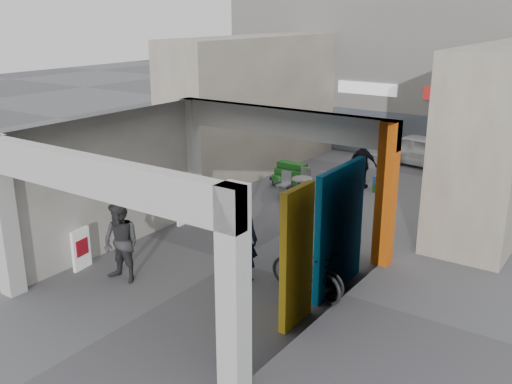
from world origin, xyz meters
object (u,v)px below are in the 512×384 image
Objects in this scene: man_with_dog at (242,240)px; man_back_turned at (121,243)px; produce_stand at (290,178)px; border_collie at (227,264)px; cafe_set at (303,188)px; white_van at (426,151)px; bicycle_rear at (307,270)px; bicycle_front at (309,271)px; man_crates at (363,164)px; man_elderly at (345,227)px.

man_back_turned is at bearing 10.50° from man_with_dog.
produce_stand is 1.84× the size of border_collie.
cafe_set is 6.25m from border_collie.
man_back_turned reaches higher than border_collie.
produce_stand is at bearing 160.94° from white_van.
produce_stand is 7.88m from bicycle_rear.
bicycle_front is at bearing -64.99° from produce_stand.
border_collie is 2.01m from bicycle_rear.
man_with_dog is 8.15m from man_crates.
man_crates is (-0.75, 8.12, -0.14)m from man_with_dog.
produce_stand is at bearing 36.15° from bicycle_rear.
man_crates is (2.14, 1.31, 0.51)m from produce_stand.
bicycle_front is at bearing 104.42° from man_crates.
cafe_set is at bearing 171.45° from white_van.
produce_stand is 0.69× the size of bicycle_rear.
cafe_set is 2.09× the size of border_collie.
bicycle_rear is at bearing 165.86° from man_with_dog.
cafe_set is at bearing 32.85° from bicycle_rear.
man_back_turned is (0.68, -8.37, 0.60)m from produce_stand.
bicycle_front is at bearing -100.31° from man_elderly.
border_collie is 12.17m from white_van.
cafe_set is at bearing 57.29° from man_crates.
man_with_dog is at bearing -76.47° from produce_stand.
man_back_turned is at bearing -94.76° from produce_stand.
border_collie is 0.35× the size of bicycle_front.
man_with_dog reaches higher than white_van.
bicycle_front is at bearing -16.00° from border_collie.
bicycle_rear is (4.41, -6.53, 0.22)m from produce_stand.
man_back_turned is 13.94m from white_van.
man_crates is 0.86× the size of bicycle_front.
man_elderly is 6.22m from man_crates.
border_collie is at bearing 90.07° from man_crates.
border_collie is (2.44, -6.78, -0.06)m from produce_stand.
cafe_set is 6.78m from bicycle_rear.
man_crates is (-2.17, 5.83, -0.04)m from man_elderly.
bicycle_front is (2.30, -7.77, -0.33)m from man_crates.
man_elderly reaches higher than bicycle_front.
produce_stand reaches higher than border_collie.
white_van is (2.29, 13.75, -0.32)m from man_back_turned.
produce_stand is 0.64× the size of man_with_dog.
bicycle_front reaches higher than cafe_set.
man_crates is 4.17m from white_van.
man_with_dog is at bearing 102.69° from bicycle_rear.
bicycle_rear is (1.98, 0.25, 0.28)m from border_collie.
man_back_turned is 1.05× the size of man_elderly.
man_with_dog is (1.94, -6.11, 0.67)m from cafe_set.
bicycle_front is (3.75, 1.90, -0.41)m from man_back_turned.
cafe_set is 0.85× the size of man_crates.
man_with_dog reaches higher than bicycle_front.
bicycle_rear is (-0.02, -0.06, 0.03)m from bicycle_front.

